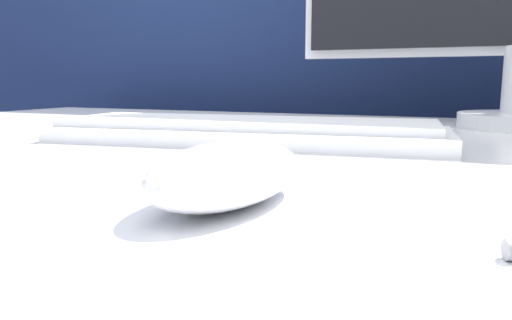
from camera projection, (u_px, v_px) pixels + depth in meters
partition_panel at (430, 185)px, 1.01m from camera, size 5.00×0.03×1.26m
computer_mouse_near at (228, 173)px, 0.26m from camera, size 0.07×0.12×0.03m
keyboard at (246, 131)px, 0.52m from camera, size 0.42×0.18×0.02m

